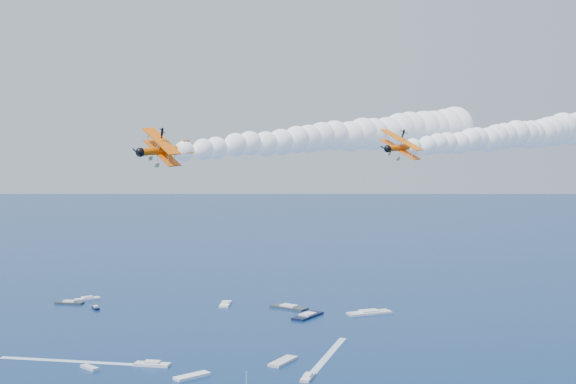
{
  "coord_description": "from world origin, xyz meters",
  "views": [
    {
      "loc": [
        -5.47,
        -88.78,
        54.8
      ],
      "look_at": [
        -4.85,
        15.85,
        49.32
      ],
      "focal_mm": 46.98,
      "sensor_mm": 36.0,
      "label": 1
    }
  ],
  "objects": [
    {
      "name": "boat_wakes",
      "position": [
        -43.02,
        94.93,
        0.03
      ],
      "size": [
        104.69,
        72.91,
        0.04
      ],
      "color": "white",
      "rests_on": "ground"
    },
    {
      "name": "smoke_trail_trail",
      "position": [
        2.67,
        27.35,
        57.28
      ],
      "size": [
        60.85,
        57.14,
        10.77
      ],
      "primitive_type": null,
      "rotation": [
        0.0,
        0.0,
        3.74
      ],
      "color": "white"
    },
    {
      "name": "biplane_lead",
      "position": [
        11.64,
        20.61,
        55.55
      ],
      "size": [
        10.57,
        10.92,
        7.6
      ],
      "primitive_type": null,
      "rotation": [
        -0.42,
        0.07,
        3.84
      ],
      "color": "#FD6605"
    },
    {
      "name": "spectator_boats",
      "position": [
        -3.09,
        120.94,
        0.35
      ],
      "size": [
        216.75,
        166.76,
        0.7
      ],
      "color": "silver",
      "rests_on": "ground"
    },
    {
      "name": "smoke_trail_lead",
      "position": [
        33.89,
        39.21,
        57.75
      ],
      "size": [
        60.98,
        60.15,
        10.77
      ],
      "primitive_type": null,
      "rotation": [
        0.0,
        0.0,
        3.84
      ],
      "color": "white"
    },
    {
      "name": "biplane_trail",
      "position": [
        -21.34,
        11.09,
        55.08
      ],
      "size": [
        11.8,
        12.53,
        8.75
      ],
      "primitive_type": null,
      "rotation": [
        -0.43,
        0.07,
        3.74
      ],
      "color": "#DD5604"
    }
  ]
}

